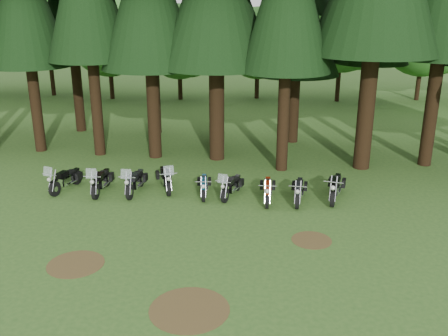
{
  "coord_description": "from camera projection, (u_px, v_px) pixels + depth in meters",
  "views": [
    {
      "loc": [
        3.2,
        -15.32,
        7.93
      ],
      "look_at": [
        0.94,
        5.0,
        1.0
      ],
      "focal_mm": 40.0,
      "sensor_mm": 36.0,
      "label": 1
    }
  ],
  "objects": [
    {
      "name": "ground",
      "position": [
        181.0,
        240.0,
        17.31
      ],
      "size": [
        120.0,
        120.0,
        0.0
      ],
      "primitive_type": "plane",
      "color": "#30551F",
      "rests_on": "ground"
    },
    {
      "name": "decid_1",
      "position": [
        49.0,
        26.0,
        41.36
      ],
      "size": [
        7.91,
        7.69,
        9.88
      ],
      "color": "black",
      "rests_on": "ground"
    },
    {
      "name": "decid_2",
      "position": [
        111.0,
        38.0,
        40.13
      ],
      "size": [
        6.72,
        6.53,
        8.4
      ],
      "color": "black",
      "rests_on": "ground"
    },
    {
      "name": "decid_3",
      "position": [
        182.0,
        44.0,
        40.01
      ],
      "size": [
        6.12,
        5.95,
        7.65
      ],
      "color": "black",
      "rests_on": "ground"
    },
    {
      "name": "decid_4",
      "position": [
        261.0,
        45.0,
        40.51
      ],
      "size": [
        5.93,
        5.76,
        7.41
      ],
      "color": "black",
      "rests_on": "ground"
    },
    {
      "name": "decid_5",
      "position": [
        348.0,
        22.0,
        38.64
      ],
      "size": [
        8.45,
        8.21,
        10.56
      ],
      "color": "black",
      "rests_on": "ground"
    },
    {
      "name": "decid_6",
      "position": [
        429.0,
        36.0,
        39.5
      ],
      "size": [
        7.06,
        6.86,
        8.82
      ],
      "color": "black",
      "rests_on": "ground"
    },
    {
      "name": "dirt_patch_0",
      "position": [
        76.0,
        264.0,
        15.74
      ],
      "size": [
        1.8,
        1.8,
        0.01
      ],
      "primitive_type": "cylinder",
      "color": "#4C3D1E",
      "rests_on": "ground"
    },
    {
      "name": "dirt_patch_1",
      "position": [
        312.0,
        240.0,
        17.3
      ],
      "size": [
        1.4,
        1.4,
        0.01
      ],
      "primitive_type": "cylinder",
      "color": "#4C3D1E",
      "rests_on": "ground"
    },
    {
      "name": "dirt_patch_2",
      "position": [
        189.0,
        309.0,
        13.43
      ],
      "size": [
        2.2,
        2.2,
        0.01
      ],
      "primitive_type": "cylinder",
      "color": "#4C3D1E",
      "rests_on": "ground"
    },
    {
      "name": "motorcycle_0",
      "position": [
        65.0,
        180.0,
        21.7
      ],
      "size": [
        0.79,
        2.21,
        1.4
      ],
      "rotation": [
        0.0,
        0.0,
        -0.24
      ],
      "color": "black",
      "rests_on": "ground"
    },
    {
      "name": "motorcycle_1",
      "position": [
        101.0,
        182.0,
        21.43
      ],
      "size": [
        0.43,
        2.31,
        1.45
      ],
      "rotation": [
        0.0,
        0.0,
        0.03
      ],
      "color": "black",
      "rests_on": "ground"
    },
    {
      "name": "motorcycle_2",
      "position": [
        135.0,
        182.0,
        21.39
      ],
      "size": [
        0.43,
        2.28,
        1.44
      ],
      "rotation": [
        0.0,
        0.0,
        -0.03
      ],
      "color": "black",
      "rests_on": "ground"
    },
    {
      "name": "motorcycle_3",
      "position": [
        166.0,
        179.0,
        21.77
      ],
      "size": [
        1.08,
        2.23,
        1.44
      ],
      "rotation": [
        0.0,
        0.0,
        0.37
      ],
      "color": "black",
      "rests_on": "ground"
    },
    {
      "name": "motorcycle_4",
      "position": [
        204.0,
        186.0,
        21.13
      ],
      "size": [
        0.38,
        2.0,
        0.81
      ],
      "rotation": [
        0.0,
        0.0,
        0.12
      ],
      "color": "black",
      "rests_on": "ground"
    },
    {
      "name": "motorcycle_5",
      "position": [
        231.0,
        187.0,
        21.0
      ],
      "size": [
        0.81,
        2.09,
        1.32
      ],
      "rotation": [
        0.0,
        0.0,
        -0.27
      ],
      "color": "black",
      "rests_on": "ground"
    },
    {
      "name": "motorcycle_6",
      "position": [
        267.0,
        191.0,
        20.54
      ],
      "size": [
        0.31,
        2.18,
        0.89
      ],
      "rotation": [
        0.0,
        0.0,
        0.01
      ],
      "color": "black",
      "rests_on": "ground"
    },
    {
      "name": "motorcycle_7",
      "position": [
        299.0,
        191.0,
        20.47
      ],
      "size": [
        0.38,
        2.17,
        0.88
      ],
      "rotation": [
        0.0,
        0.0,
        -0.09
      ],
      "color": "black",
      "rests_on": "ground"
    },
    {
      "name": "motorcycle_8",
      "position": [
        335.0,
        188.0,
        20.72
      ],
      "size": [
        0.63,
        2.35,
        0.97
      ],
      "rotation": [
        0.0,
        0.0,
        -0.21
      ],
      "color": "black",
      "rests_on": "ground"
    }
  ]
}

